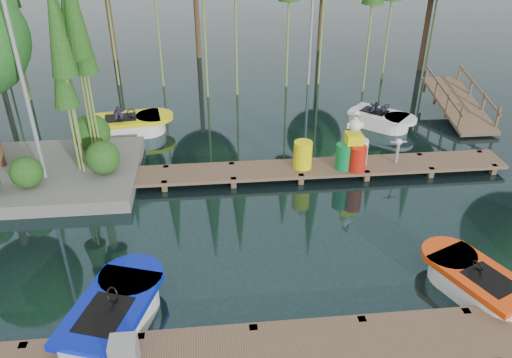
{
  "coord_description": "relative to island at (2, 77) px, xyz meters",
  "views": [
    {
      "loc": [
        -0.66,
        -10.8,
        7.53
      ],
      "look_at": [
        0.5,
        0.5,
        1.1
      ],
      "focal_mm": 35.0,
      "sensor_mm": 36.0,
      "label": 1
    }
  ],
  "objects": [
    {
      "name": "ground_plane",
      "position": [
        6.3,
        -3.29,
        -3.18
      ],
      "size": [
        90.0,
        90.0,
        0.0
      ],
      "primitive_type": "plane",
      "color": "#1A2E31"
    },
    {
      "name": "near_dock",
      "position": [
        6.3,
        -7.79,
        -2.95
      ],
      "size": [
        18.0,
        1.5,
        0.5
      ],
      "color": "brown",
      "rests_on": "ground"
    },
    {
      "name": "far_dock",
      "position": [
        7.3,
        -0.79,
        -2.95
      ],
      "size": [
        15.0,
        1.2,
        0.5
      ],
      "color": "brown",
      "rests_on": "ground"
    },
    {
      "name": "island",
      "position": [
        0.0,
        0.0,
        0.0
      ],
      "size": [
        6.2,
        4.2,
        6.75
      ],
      "color": "slate",
      "rests_on": "ground"
    },
    {
      "name": "lamp_island",
      "position": [
        0.8,
        -0.79,
        1.08
      ],
      "size": [
        0.3,
        0.3,
        7.25
      ],
      "color": "gray",
      "rests_on": "ground"
    },
    {
      "name": "ramp",
      "position": [
        15.3,
        3.21,
        -2.6
      ],
      "size": [
        1.5,
        3.94,
        1.49
      ],
      "color": "brown",
      "rests_on": "ground"
    },
    {
      "name": "boat_blue",
      "position": [
        3.56,
        -6.59,
        -2.89
      ],
      "size": [
        2.22,
        3.26,
        1.0
      ],
      "rotation": [
        0.0,
        0.0,
        -0.32
      ],
      "color": "white",
      "rests_on": "ground"
    },
    {
      "name": "boat_red",
      "position": [
        11.23,
        -6.37,
        -2.92
      ],
      "size": [
        2.18,
        2.93,
        0.9
      ],
      "rotation": [
        0.0,
        0.0,
        0.42
      ],
      "color": "white",
      "rests_on": "ground"
    },
    {
      "name": "boat_yellow_far",
      "position": [
        2.76,
        3.02,
        -2.87
      ],
      "size": [
        3.15,
        1.76,
        1.5
      ],
      "rotation": [
        0.0,
        0.0,
        -0.21
      ],
      "color": "white",
      "rests_on": "ground"
    },
    {
      "name": "boat_white_far",
      "position": [
        12.03,
        2.72,
        -2.91
      ],
      "size": [
        2.69,
        2.62,
        1.23
      ],
      "rotation": [
        0.0,
        0.0,
        -0.05
      ],
      "color": "white",
      "rests_on": "ground"
    },
    {
      "name": "utility_cabinet",
      "position": [
        3.96,
        -7.79,
        -2.59
      ],
      "size": [
        0.47,
        0.4,
        0.58
      ],
      "primitive_type": "cube",
      "color": "gray",
      "rests_on": "near_dock"
    },
    {
      "name": "yellow_barrel",
      "position": [
        8.43,
        -0.79,
        -2.46
      ],
      "size": [
        0.57,
        0.57,
        0.85
      ],
      "primitive_type": "cylinder",
      "color": "yellow",
      "rests_on": "far_dock"
    },
    {
      "name": "drum_cluster",
      "position": [
        9.96,
        -0.94,
        -2.35
      ],
      "size": [
        1.06,
        0.97,
        1.82
      ],
      "color": "#0D7838",
      "rests_on": "far_dock"
    },
    {
      "name": "seagull_post",
      "position": [
        11.4,
        -0.79,
        -2.34
      ],
      "size": [
        0.51,
        0.27,
        0.81
      ],
      "color": "gray",
      "rests_on": "far_dock"
    }
  ]
}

